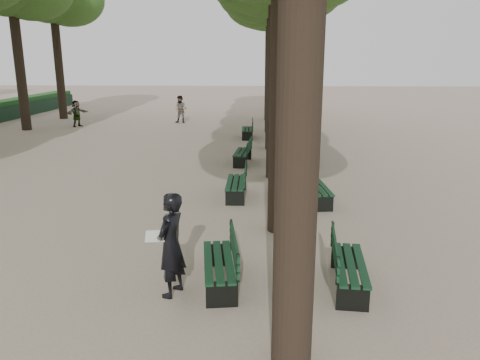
{
  "coord_description": "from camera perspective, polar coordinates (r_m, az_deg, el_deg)",
  "views": [
    {
      "loc": [
        1.08,
        -7.33,
        3.92
      ],
      "look_at": [
        0.6,
        3.0,
        1.2
      ],
      "focal_mm": 35.0,
      "sensor_mm": 36.0,
      "label": 1
    }
  ],
  "objects": [
    {
      "name": "bench_right_3",
      "position": [
        22.77,
        6.57,
        5.42
      ],
      "size": [
        0.58,
        1.8,
        0.92
      ],
      "color": "black",
      "rests_on": "ground"
    },
    {
      "name": "bench_left_3",
      "position": [
        23.5,
        0.9,
        5.81
      ],
      "size": [
        0.61,
        1.81,
        0.92
      ],
      "color": "black",
      "rests_on": "ground"
    },
    {
      "name": "bench_left_2",
      "position": [
        17.73,
        0.3,
        2.87
      ],
      "size": [
        0.7,
        1.84,
        0.92
      ],
      "color": "black",
      "rests_on": "ground"
    },
    {
      "name": "bench_right_1",
      "position": [
        13.12,
        9.36,
        -1.61
      ],
      "size": [
        0.77,
        1.85,
        0.92
      ],
      "color": "black",
      "rests_on": "ground"
    },
    {
      "name": "pedestrian_e",
      "position": [
        28.95,
        -19.3,
        7.66
      ],
      "size": [
        0.98,
        1.38,
        1.53
      ],
      "primitive_type": "imported",
      "rotation": [
        0.0,
        0.0,
        1.04
      ],
      "color": "#262628",
      "rests_on": "ground"
    },
    {
      "name": "bench_left_0",
      "position": [
        8.41,
        -2.52,
        -10.97
      ],
      "size": [
        0.8,
        1.86,
        0.92
      ],
      "color": "black",
      "rests_on": "ground"
    },
    {
      "name": "pedestrian_b",
      "position": [
        36.12,
        9.07,
        9.73
      ],
      "size": [
        0.49,
        1.17,
        1.76
      ],
      "primitive_type": "imported",
      "rotation": [
        0.0,
        0.0,
        1.45
      ],
      "color": "#262628",
      "rests_on": "ground"
    },
    {
      "name": "bench_left_1",
      "position": [
        13.45,
        -0.48,
        -1.0
      ],
      "size": [
        0.58,
        1.8,
        0.92
      ],
      "color": "black",
      "rests_on": "ground"
    },
    {
      "name": "man_with_map",
      "position": [
        7.93,
        -8.41,
        -7.83
      ],
      "size": [
        0.73,
        0.8,
        1.8
      ],
      "color": "black",
      "rests_on": "ground"
    },
    {
      "name": "bench_right_0",
      "position": [
        8.52,
        13.14,
        -11.03
      ],
      "size": [
        0.73,
        1.84,
        0.92
      ],
      "color": "black",
      "rests_on": "ground"
    },
    {
      "name": "pedestrian_a",
      "position": [
        29.09,
        -7.22,
        8.53
      ],
      "size": [
        0.86,
        0.48,
        1.67
      ],
      "primitive_type": "imported",
      "rotation": [
        0.0,
        0.0,
        6.09
      ],
      "color": "#262628",
      "rests_on": "ground"
    },
    {
      "name": "pedestrian_d",
      "position": [
        36.49,
        3.54,
        9.85
      ],
      "size": [
        0.78,
        0.83,
        1.66
      ],
      "primitive_type": "imported",
      "rotation": [
        0.0,
        0.0,
        0.86
      ],
      "color": "#262628",
      "rests_on": "ground"
    },
    {
      "name": "bench_right_2",
      "position": [
        17.98,
        7.58,
        2.9
      ],
      "size": [
        0.58,
        1.8,
        0.92
      ],
      "color": "black",
      "rests_on": "ground"
    },
    {
      "name": "ground",
      "position": [
        8.38,
        -5.2,
        -13.21
      ],
      "size": [
        120.0,
        120.0,
        0.0
      ],
      "primitive_type": "plane",
      "color": "tan",
      "rests_on": "ground"
    }
  ]
}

